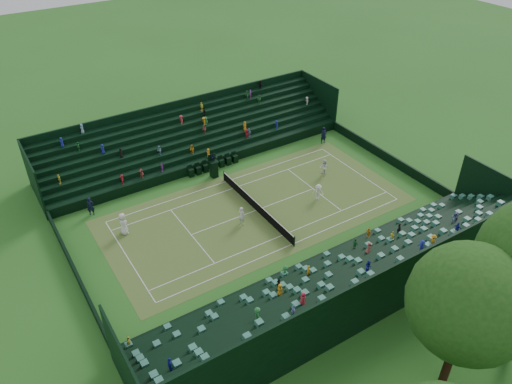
# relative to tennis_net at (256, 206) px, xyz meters

# --- Properties ---
(ground) EXTENTS (160.00, 160.00, 0.00)m
(ground) POSITION_rel_tennis_net_xyz_m (0.00, 0.00, -0.53)
(ground) COLOR #2C6921
(ground) RESTS_ON ground
(court_surface) EXTENTS (12.97, 26.77, 0.01)m
(court_surface) POSITION_rel_tennis_net_xyz_m (0.00, 0.00, -0.52)
(court_surface) COLOR #337B29
(court_surface) RESTS_ON ground
(perimeter_wall_north) EXTENTS (17.17, 0.20, 1.00)m
(perimeter_wall_north) POSITION_rel_tennis_net_xyz_m (0.00, 15.88, -0.03)
(perimeter_wall_north) COLOR black
(perimeter_wall_north) RESTS_ON ground
(perimeter_wall_south) EXTENTS (17.17, 0.20, 1.00)m
(perimeter_wall_south) POSITION_rel_tennis_net_xyz_m (0.00, -15.88, -0.03)
(perimeter_wall_south) COLOR black
(perimeter_wall_south) RESTS_ON ground
(perimeter_wall_east) EXTENTS (0.20, 31.77, 1.00)m
(perimeter_wall_east) POSITION_rel_tennis_net_xyz_m (8.48, 0.00, -0.03)
(perimeter_wall_east) COLOR black
(perimeter_wall_east) RESTS_ON ground
(perimeter_wall_west) EXTENTS (0.20, 31.77, 1.00)m
(perimeter_wall_west) POSITION_rel_tennis_net_xyz_m (-8.48, 0.00, -0.03)
(perimeter_wall_west) COLOR black
(perimeter_wall_west) RESTS_ON ground
(north_grandstand) EXTENTS (6.60, 32.00, 4.90)m
(north_grandstand) POSITION_rel_tennis_net_xyz_m (12.66, 0.00, 1.02)
(north_grandstand) COLOR black
(north_grandstand) RESTS_ON ground
(south_grandstand) EXTENTS (6.60, 32.00, 4.90)m
(south_grandstand) POSITION_rel_tennis_net_xyz_m (-12.66, 0.00, 1.02)
(south_grandstand) COLOR black
(south_grandstand) RESTS_ON ground
(tennis_net) EXTENTS (11.67, 0.10, 1.06)m
(tennis_net) POSITION_rel_tennis_net_xyz_m (0.00, 0.00, 0.00)
(tennis_net) COLOR black
(tennis_net) RESTS_ON ground
(umpire_chair) EXTENTS (0.83, 0.83, 2.61)m
(umpire_chair) POSITION_rel_tennis_net_xyz_m (-6.94, -0.48, 0.59)
(umpire_chair) COLOR black
(umpire_chair) RESTS_ON ground
(courtside_chairs) EXTENTS (0.54, 5.51, 1.16)m
(courtside_chairs) POSITION_rel_tennis_net_xyz_m (-8.21, 0.12, -0.09)
(courtside_chairs) COLOR black
(courtside_chairs) RESTS_ON ground
(player_near_west) EXTENTS (1.06, 0.75, 2.02)m
(player_near_west) POSITION_rel_tennis_net_xyz_m (-3.16, -10.99, 0.49)
(player_near_west) COLOR white
(player_near_west) RESTS_ON ground
(player_near_east) EXTENTS (0.77, 0.66, 1.78)m
(player_near_east) POSITION_rel_tennis_net_xyz_m (0.97, -2.06, 0.36)
(player_near_east) COLOR white
(player_near_east) RESTS_ON ground
(player_far_west) EXTENTS (1.03, 0.92, 1.75)m
(player_far_west) POSITION_rel_tennis_net_xyz_m (-1.41, 8.71, 0.35)
(player_far_west) COLOR white
(player_far_west) RESTS_ON ground
(player_far_east) EXTENTS (1.14, 1.11, 1.57)m
(player_far_east) POSITION_rel_tennis_net_xyz_m (1.51, 5.75, 0.26)
(player_far_east) COLOR white
(player_far_east) RESTS_ON ground
(line_judge_north) EXTENTS (0.55, 0.75, 1.89)m
(line_judge_north) POSITION_rel_tennis_net_xyz_m (-6.55, 12.84, 0.42)
(line_judge_north) COLOR black
(line_judge_north) RESTS_ON ground
(line_judge_south) EXTENTS (0.62, 0.75, 1.75)m
(line_judge_south) POSITION_rel_tennis_net_xyz_m (-7.21, -12.51, 0.35)
(line_judge_south) COLOR black
(line_judge_south) RESTS_ON ground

